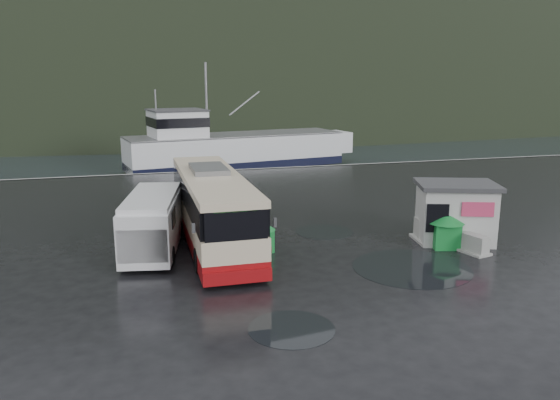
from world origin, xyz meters
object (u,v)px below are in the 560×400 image
object	(u,v)px
waste_bin_right	(444,247)
jersey_barrier_a	(426,241)
jersey_barrier_b	(442,243)
jersey_barrier_c	(471,252)
waste_bin_left	(259,252)
white_van	(155,251)
ticket_kiosk	(453,241)
coach_bus	(214,242)
dome_tent	(245,261)
fishing_trawler	(236,153)

from	to	relation	value
waste_bin_right	jersey_barrier_a	bearing A→B (deg)	107.55
jersey_barrier_b	jersey_barrier_c	distance (m)	1.45
waste_bin_left	waste_bin_right	size ratio (longest dim) A/B	0.87
waste_bin_right	jersey_barrier_a	size ratio (longest dim) A/B	0.85
white_van	ticket_kiosk	distance (m)	12.54
coach_bus	dome_tent	xyz separation A→B (m)	(0.76, -2.80, 0.00)
jersey_barrier_b	fishing_trawler	xyz separation A→B (m)	(-2.96, 30.24, 0.00)
ticket_kiosk	jersey_barrier_b	distance (m)	0.66
dome_tent	fishing_trawler	world-z (taller)	fishing_trawler
waste_bin_right	jersey_barrier_b	size ratio (longest dim) A/B	0.90
waste_bin_right	jersey_barrier_c	distance (m)	1.09
white_van	jersey_barrier_c	xyz separation A→B (m)	(12.20, -3.48, 0.00)
coach_bus	dome_tent	world-z (taller)	coach_bus
jersey_barrier_c	fishing_trawler	size ratio (longest dim) A/B	0.06
waste_bin_right	coach_bus	bearing A→B (deg)	159.92
coach_bus	white_van	xyz separation A→B (m)	(-2.48, -0.68, 0.00)
white_van	jersey_barrier_c	world-z (taller)	white_van
coach_bus	jersey_barrier_c	world-z (taller)	coach_bus
dome_tent	ticket_kiosk	bearing A→B (deg)	1.00
coach_bus	fishing_trawler	distance (m)	28.16
white_van	jersey_barrier_b	bearing A→B (deg)	0.35
white_van	dome_tent	size ratio (longest dim) A/B	2.10
white_van	jersey_barrier_c	size ratio (longest dim) A/B	3.72
dome_tent	jersey_barrier_c	bearing A→B (deg)	-8.68
ticket_kiosk	jersey_barrier_b	world-z (taller)	ticket_kiosk
ticket_kiosk	fishing_trawler	world-z (taller)	fishing_trawler
waste_bin_left	jersey_barrier_b	xyz separation A→B (m)	(7.69, -0.94, 0.00)
waste_bin_left	fishing_trawler	bearing A→B (deg)	80.82
coach_bus	white_van	bearing A→B (deg)	-164.39
ticket_kiosk	jersey_barrier_b	bearing A→B (deg)	-148.22
dome_tent	jersey_barrier_a	bearing A→B (deg)	3.08
waste_bin_left	ticket_kiosk	xyz separation A→B (m)	(8.34, -0.79, 0.00)
dome_tent	jersey_barrier_a	distance (m)	8.00
coach_bus	jersey_barrier_c	bearing A→B (deg)	-22.91
coach_bus	jersey_barrier_a	bearing A→B (deg)	-14.86
jersey_barrier_c	jersey_barrier_a	bearing A→B (deg)	118.22
waste_bin_left	jersey_barrier_b	bearing A→B (deg)	-6.97
jersey_barrier_b	fishing_trawler	bearing A→B (deg)	95.59
ticket_kiosk	jersey_barrier_a	distance (m)	1.18
coach_bus	waste_bin_left	distance (m)	2.42
fishing_trawler	jersey_barrier_b	bearing A→B (deg)	-94.47
coach_bus	white_van	distance (m)	2.58
white_van	jersey_barrier_c	bearing A→B (deg)	-5.43
white_van	jersey_barrier_b	world-z (taller)	white_van
coach_bus	jersey_barrier_a	world-z (taller)	coach_bus
waste_bin_left	jersey_barrier_c	distance (m)	8.47
waste_bin_left	jersey_barrier_c	world-z (taller)	waste_bin_left
dome_tent	jersey_barrier_b	bearing A→B (deg)	0.09
jersey_barrier_c	coach_bus	bearing A→B (deg)	156.79
waste_bin_left	ticket_kiosk	distance (m)	8.38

